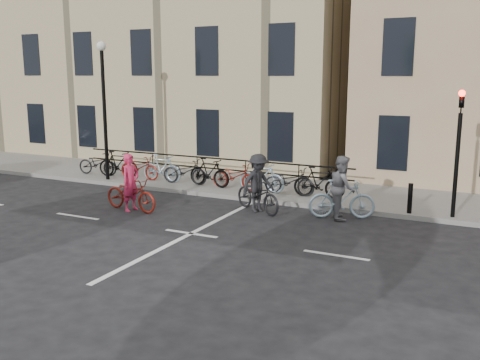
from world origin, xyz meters
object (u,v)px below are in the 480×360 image
at_px(cyclist_grey, 342,193).
at_px(cyclist_dark, 258,189).
at_px(lamp_post, 104,94).
at_px(traffic_light, 459,138).
at_px(cyclist_pink, 131,191).

distance_m(cyclist_grey, cyclist_dark, 2.59).
bearing_deg(cyclist_grey, lamp_post, 61.80).
xyz_separation_m(traffic_light, cyclist_dark, (-5.57, -1.38, -1.74)).
bearing_deg(cyclist_grey, cyclist_dark, 75.78).
bearing_deg(traffic_light, cyclist_dark, -166.10).
xyz_separation_m(traffic_light, cyclist_pink, (-9.19, -3.02, -1.83)).
bearing_deg(cyclist_dark, traffic_light, -47.91).
distance_m(traffic_light, cyclist_pink, 9.85).
bearing_deg(cyclist_pink, cyclist_grey, -65.38).
bearing_deg(lamp_post, cyclist_pink, -41.28).
relative_size(cyclist_pink, cyclist_grey, 1.04).
height_order(cyclist_pink, cyclist_dark, cyclist_dark).
height_order(traffic_light, cyclist_grey, traffic_light).
relative_size(lamp_post, cyclist_dark, 2.48).
height_order(traffic_light, lamp_post, lamp_post).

